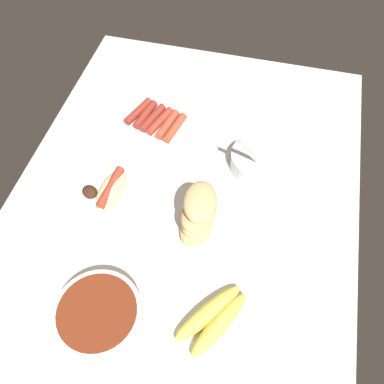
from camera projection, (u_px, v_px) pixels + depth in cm
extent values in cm
cube|color=silver|center=(185.00, 197.00, 109.46)|extent=(120.00, 90.00, 3.00)
ellipsoid|color=tan|center=(197.00, 227.00, 100.61)|extent=(12.43, 9.21, 3.60)
ellipsoid|color=#DBB77A|center=(196.00, 218.00, 97.91)|extent=(12.36, 9.08, 3.60)
ellipsoid|color=tan|center=(199.00, 213.00, 94.48)|extent=(12.62, 9.55, 3.60)
ellipsoid|color=tan|center=(200.00, 202.00, 91.89)|extent=(12.32, 9.01, 3.60)
ellipsoid|color=#E5D14C|center=(219.00, 324.00, 87.06)|extent=(17.46, 11.65, 3.87)
ellipsoid|color=#E5D14C|center=(208.00, 313.00, 88.53)|extent=(17.06, 14.04, 3.71)
cylinder|color=silver|center=(257.00, 160.00, 111.41)|extent=(14.74, 14.74, 5.08)
cylinder|color=beige|center=(258.00, 158.00, 110.58)|extent=(12.97, 12.97, 2.29)
cube|color=#B7B7BC|center=(251.00, 155.00, 105.04)|extent=(5.27, 8.79, 13.74)
cylinder|color=white|center=(157.00, 123.00, 121.99)|extent=(21.28, 21.28, 1.00)
cylinder|color=maroon|center=(138.00, 111.00, 122.48)|extent=(11.09, 6.02, 2.38)
cylinder|color=maroon|center=(145.00, 115.00, 121.73)|extent=(11.20, 4.72, 2.38)
cylinder|color=maroon|center=(153.00, 118.00, 120.97)|extent=(11.16, 5.53, 2.38)
cylinder|color=#9E3828|center=(160.00, 121.00, 120.22)|extent=(11.12, 5.87, 2.38)
cylinder|color=#AD472D|center=(167.00, 124.00, 119.46)|extent=(11.20, 4.71, 2.38)
cylinder|color=#AD472D|center=(175.00, 128.00, 118.70)|extent=(11.20, 4.75, 2.38)
cylinder|color=white|center=(113.00, 196.00, 107.34)|extent=(25.33, 25.33, 1.00)
ellipsoid|color=#E5C689|center=(111.00, 190.00, 105.11)|extent=(13.54, 7.04, 4.40)
cylinder|color=#9E3828|center=(111.00, 187.00, 104.11)|extent=(12.59, 3.40, 2.40)
ellipsoid|color=#381E14|center=(90.00, 192.00, 105.75)|extent=(5.31, 5.61, 2.80)
cylinder|color=white|center=(99.00, 315.00, 87.46)|extent=(18.88, 18.88, 5.17)
cylinder|color=maroon|center=(97.00, 312.00, 85.65)|extent=(16.99, 16.99, 1.00)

